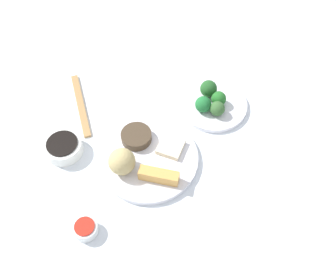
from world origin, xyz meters
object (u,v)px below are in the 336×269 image
at_px(main_plate, 148,160).
at_px(soy_sauce_bowl, 64,148).
at_px(broccoli_plate, 213,105).
at_px(sauce_ramekin_sweet_and_sour, 86,229).
at_px(chopsticks_pair, 81,105).

relative_size(main_plate, soy_sauce_bowl, 2.63).
height_order(broccoli_plate, sauce_ramekin_sweet_and_sour, sauce_ramekin_sweet_and_sour).
xyz_separation_m(broccoli_plate, soy_sauce_bowl, (-0.32, 0.30, 0.01)).
xyz_separation_m(main_plate, soy_sauce_bowl, (-0.07, 0.21, 0.01)).
bearing_deg(broccoli_plate, soy_sauce_bowl, 136.74).
height_order(sauce_ramekin_sweet_and_sour, chopsticks_pair, sauce_ramekin_sweet_and_sour).
bearing_deg(chopsticks_pair, soy_sauce_bowl, -161.90).
distance_m(main_plate, soy_sauce_bowl, 0.22).
height_order(main_plate, sauce_ramekin_sweet_and_sour, sauce_ramekin_sweet_and_sour).
distance_m(main_plate, broccoli_plate, 0.26).
height_order(broccoli_plate, soy_sauce_bowl, soy_sauce_bowl).
relative_size(broccoli_plate, sauce_ramekin_sweet_and_sour, 3.48).
height_order(soy_sauce_bowl, sauce_ramekin_sweet_and_sour, soy_sauce_bowl).
bearing_deg(soy_sauce_bowl, sauce_ramekin_sweet_and_sour, -133.29).
height_order(main_plate, broccoli_plate, main_plate).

